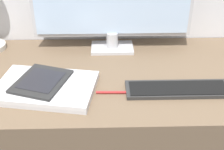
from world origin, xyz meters
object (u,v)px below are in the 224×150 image
(keyboard, at_px, (178,89))
(ereader, at_px, (41,81))
(pen, at_px, (119,92))
(laptop, at_px, (46,87))

(keyboard, xyz_separation_m, ereader, (-0.44, 0.02, 0.02))
(keyboard, xyz_separation_m, pen, (-0.19, -0.01, -0.00))
(pen, bearing_deg, keyboard, 3.02)
(ereader, distance_m, pen, 0.26)
(keyboard, relative_size, laptop, 0.99)
(ereader, xyz_separation_m, pen, (0.25, -0.03, -0.02))
(keyboard, bearing_deg, ereader, 176.85)
(keyboard, relative_size, ereader, 1.56)
(keyboard, bearing_deg, laptop, 178.30)
(laptop, relative_size, ereader, 1.58)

